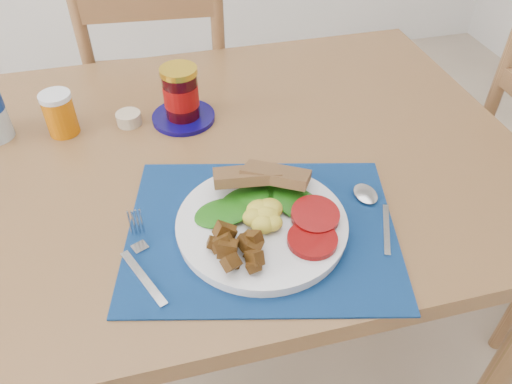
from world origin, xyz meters
TOP-DOWN VIEW (x-y plane):
  - table at (0.00, 0.20)m, footprint 1.40×0.90m
  - chair_far at (0.00, 0.79)m, footprint 0.45×0.43m
  - placemat at (0.11, -0.04)m, footprint 0.53×0.45m
  - breakfast_plate at (0.10, -0.04)m, footprint 0.29×0.29m
  - fork at (-0.10, -0.05)m, footprint 0.06×0.18m
  - spoon at (0.31, -0.03)m, footprint 0.06×0.17m
  - juice_glass at (-0.23, 0.35)m, footprint 0.06×0.06m
  - ramekin at (-0.09, 0.35)m, footprint 0.05×0.05m
  - jam_on_saucer at (0.02, 0.33)m, footprint 0.14×0.14m

SIDE VIEW (x-z plane):
  - chair_far at x=0.00m, z-range 0.01..1.12m
  - table at x=0.00m, z-range 0.29..1.04m
  - placemat at x=0.11m, z-range 0.75..0.75m
  - fork at x=-0.10m, z-range 0.75..0.76m
  - spoon at x=0.31m, z-range 0.75..0.76m
  - ramekin at x=-0.09m, z-range 0.75..0.78m
  - breakfast_plate at x=0.10m, z-range 0.74..0.81m
  - juice_glass at x=-0.23m, z-range 0.75..0.84m
  - jam_on_saucer at x=0.02m, z-range 0.74..0.87m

